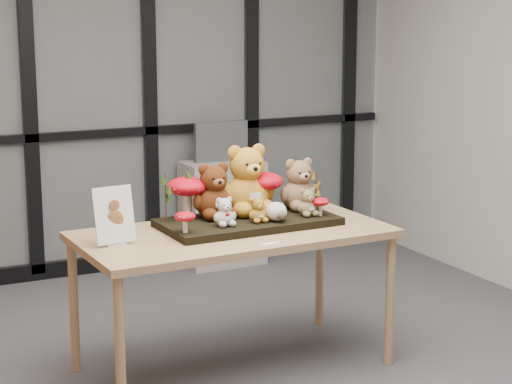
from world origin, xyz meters
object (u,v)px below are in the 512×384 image
plush_cream_hedgehog (276,211)px  bear_small_yellow (258,208)px  bear_brown_medium (214,187)px  monitor (221,141)px  bear_tan_back (299,181)px  mushroom_back_right (264,190)px  bear_pooh_yellow (247,176)px  mushroom_back_left (187,195)px  cabinet (223,213)px  sign_holder (114,218)px  display_table (233,242)px  bear_white_bow (224,210)px  mushroom_front_left (185,221)px  mushroom_front_right (320,206)px  diorama_tray (248,222)px  bear_beige_small (308,201)px

plush_cream_hedgehog → bear_small_yellow: bearing=165.9°
bear_brown_medium → monitor: size_ratio=0.79×
bear_tan_back → mushroom_back_right: size_ratio=1.31×
bear_pooh_yellow → monitor: bear_pooh_yellow is taller
mushroom_back_left → cabinet: 2.04m
bear_small_yellow → sign_holder: sign_holder is taller
display_table → bear_white_bow: bear_white_bow is taller
bear_brown_medium → sign_holder: bear_brown_medium is taller
display_table → monitor: monitor is taller
mushroom_front_left → sign_holder: size_ratio=0.41×
bear_small_yellow → bear_white_bow: bear_white_bow is taller
mushroom_back_right → mushroom_front_right: mushroom_back_right is taller
diorama_tray → sign_holder: 0.80m
bear_white_bow → bear_brown_medium: bearing=80.3°
mushroom_front_right → sign_holder: 1.18m
bear_pooh_yellow → bear_white_bow: bear_pooh_yellow is taller
bear_small_yellow → sign_holder: bearing=175.7°
display_table → plush_cream_hedgehog: plush_cream_hedgehog is taller
bear_tan_back → mushroom_back_left: (-0.66, 0.08, -0.04)m
bear_pooh_yellow → mushroom_front_left: bearing=-152.6°
sign_holder → mushroom_front_left: bearing=-19.2°
bear_pooh_yellow → mushroom_back_right: (0.11, 0.00, -0.09)m
plush_cream_hedgehog → mushroom_back_right: size_ratio=0.47×
mushroom_back_left → mushroom_front_right: bearing=-22.7°
bear_brown_medium → mushroom_back_right: bearing=0.6°
display_table → bear_tan_back: (0.49, 0.16, 0.27)m
diorama_tray → bear_beige_small: bearing=-16.8°
bear_white_bow → plush_cream_hedgehog: (0.30, -0.03, -0.03)m
mushroom_front_left → sign_holder: bearing=166.9°
mushroom_back_left → mushroom_front_right: size_ratio=2.24×
mushroom_front_right → sign_holder: (-1.18, 0.05, 0.04)m
sign_holder → monitor: (1.47, 1.95, 0.03)m
bear_white_bow → mushroom_front_left: 0.25m
bear_pooh_yellow → bear_small_yellow: 0.27m
diorama_tray → mushroom_back_right: mushroom_back_right is taller
diorama_tray → bear_small_yellow: (0.01, -0.10, 0.10)m
display_table → bear_small_yellow: size_ratio=11.28×
bear_white_bow → plush_cream_hedgehog: bear_white_bow is taller
monitor → mushroom_back_left: bearing=-119.7°
bear_brown_medium → bear_tan_back: (0.53, -0.02, -0.01)m
diorama_tray → plush_cream_hedgehog: plush_cream_hedgehog is taller
bear_tan_back → sign_holder: bearing=-173.9°
diorama_tray → plush_cream_hedgehog: 0.18m
diorama_tray → bear_white_bow: bearing=-153.8°
bear_small_yellow → bear_tan_back: bearing=26.8°
cabinet → monitor: size_ratio=1.88×
bear_beige_small → cabinet: bearing=78.0°
display_table → mushroom_back_right: 0.41m
display_table → diorama_tray: size_ratio=1.76×
bear_beige_small → monitor: bearing=78.1°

